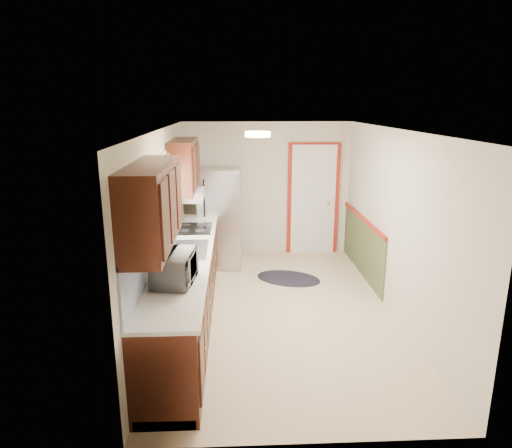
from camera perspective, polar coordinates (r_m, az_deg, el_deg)
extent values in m
cube|color=beige|center=(6.29, 2.88, -10.72)|extent=(3.20, 5.20, 0.12)
cube|color=white|center=(5.68, 3.20, 11.69)|extent=(3.20, 5.20, 0.12)
cube|color=beige|center=(8.30, 1.33, 4.38)|extent=(3.20, 0.10, 2.40)
cube|color=beige|center=(3.53, 7.08, -10.64)|extent=(3.20, 0.10, 2.40)
cube|color=beige|center=(5.91, -11.59, -0.27)|extent=(0.10, 5.20, 2.40)
cube|color=beige|center=(6.20, 16.97, 0.08)|extent=(0.10, 5.20, 2.40)
cube|color=#35140C|center=(5.83, -8.71, -8.14)|extent=(0.60, 4.00, 0.90)
cube|color=white|center=(5.67, -8.74, -3.76)|extent=(0.63, 4.00, 0.04)
cube|color=#557CCF|center=(5.62, -11.93, -0.92)|extent=(0.02, 4.00, 0.55)
cube|color=#35140C|center=(4.20, -12.91, 2.27)|extent=(0.35, 1.40, 0.75)
cube|color=#35140C|center=(6.84, -9.03, 7.23)|extent=(0.35, 1.20, 0.75)
cube|color=white|center=(5.62, -11.97, 3.33)|extent=(0.02, 1.00, 0.90)
cube|color=#C56125|center=(5.56, -11.70, 6.88)|extent=(0.05, 1.12, 0.24)
cube|color=#B7B7BC|center=(5.75, -8.70, -3.21)|extent=(0.52, 0.82, 0.02)
cube|color=white|center=(6.96, -8.43, 3.63)|extent=(0.45, 0.60, 0.15)
cube|color=maroon|center=(8.41, 7.13, 3.02)|extent=(0.94, 0.05, 2.08)
cube|color=white|center=(8.39, 7.16, 2.98)|extent=(0.80, 0.04, 2.00)
cube|color=#414C2B|center=(7.63, 13.14, -2.77)|extent=(0.02, 2.30, 0.90)
cube|color=maroon|center=(7.50, 13.26, 0.65)|extent=(0.04, 2.30, 0.06)
cylinder|color=#FFD88C|center=(5.46, 0.21, 11.16)|extent=(0.30, 0.30, 0.06)
imported|color=white|center=(4.70, -10.20, -5.02)|extent=(0.37, 0.60, 0.39)
cube|color=#B7B7BC|center=(7.73, -4.53, 0.83)|extent=(0.73, 0.68, 1.68)
cylinder|color=black|center=(7.41, -6.41, -0.51)|extent=(0.02, 0.02, 1.18)
ellipsoid|color=black|center=(7.35, 4.07, -6.78)|extent=(1.21, 1.02, 0.01)
cube|color=black|center=(6.69, -7.87, -0.55)|extent=(0.53, 0.63, 0.02)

